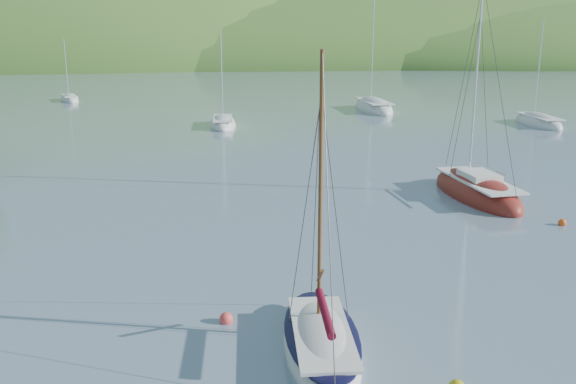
{
  "coord_description": "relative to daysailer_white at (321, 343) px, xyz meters",
  "views": [
    {
      "loc": [
        -1.29,
        -17.11,
        9.37
      ],
      "look_at": [
        0.81,
        8.0,
        2.77
      ],
      "focal_mm": 40.0,
      "sensor_mm": 36.0,
      "label": 1
    }
  ],
  "objects": [
    {
      "name": "shoreline_hills",
      "position": [
        -10.79,
        172.43,
        -0.21
      ],
      "size": [
        690.0,
        135.0,
        56.0
      ],
      "color": "#46762D",
      "rests_on": "ground"
    },
    {
      "name": "distant_sloop_d",
      "position": [
        26.62,
        41.81,
        -0.03
      ],
      "size": [
        2.99,
        7.65,
        10.77
      ],
      "rotation": [
        0.0,
        0.0,
        0.05
      ],
      "color": "silver",
      "rests_on": "ground"
    },
    {
      "name": "distant_sloop_b",
      "position": [
        13.11,
        53.63,
        0.0
      ],
      "size": [
        4.04,
        9.82,
        13.7
      ],
      "rotation": [
        0.0,
        0.0,
        0.07
      ],
      "color": "silver",
      "rests_on": "ground"
    },
    {
      "name": "distant_sloop_c",
      "position": [
        -23.16,
        66.06,
        -0.06
      ],
      "size": [
        3.97,
        6.18,
        8.32
      ],
      "rotation": [
        0.0,
        0.0,
        0.36
      ],
      "color": "silver",
      "rests_on": "ground"
    },
    {
      "name": "daysailer_white",
      "position": [
        0.0,
        0.0,
        0.0
      ],
      "size": [
        2.34,
        6.12,
        9.35
      ],
      "rotation": [
        0.0,
        0.0,
        -0.02
      ],
      "color": "silver",
      "rests_on": "ground"
    },
    {
      "name": "distant_sloop_a",
      "position": [
        -3.55,
        43.55,
        -0.04
      ],
      "size": [
        2.47,
        6.83,
        9.72
      ],
      "rotation": [
        0.0,
        0.0,
        0.01
      ],
      "color": "silver",
      "rests_on": "ground"
    },
    {
      "name": "sloop_red",
      "position": [
        11.01,
        16.6,
        0.02
      ],
      "size": [
        3.88,
        8.81,
        12.63
      ],
      "rotation": [
        0.0,
        0.0,
        0.11
      ],
      "color": "#98341B",
      "rests_on": "ground"
    },
    {
      "name": "mooring_buoys",
      "position": [
        -1.38,
        5.23,
        -0.09
      ],
      "size": [
        27.18,
        14.91,
        0.45
      ],
      "color": "gold",
      "rests_on": "ground"
    },
    {
      "name": "ground",
      "position": [
        -1.13,
        0.01,
        -0.21
      ],
      "size": [
        700.0,
        700.0,
        0.0
      ],
      "primitive_type": "plane",
      "color": "slate",
      "rests_on": "ground"
    }
  ]
}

